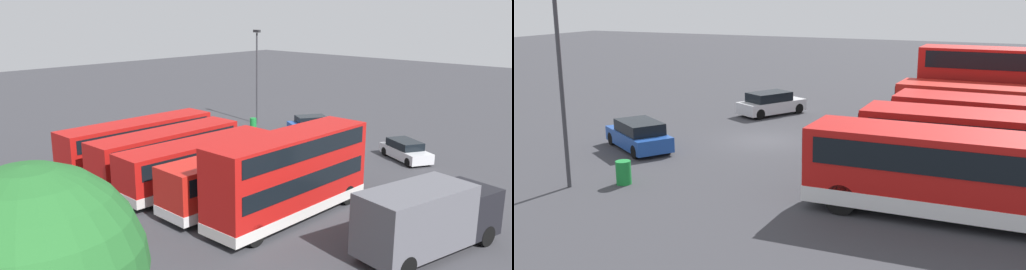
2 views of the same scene
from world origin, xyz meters
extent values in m
plane|color=#38383D|center=(0.00, 0.00, 0.00)|extent=(140.00, 140.00, 0.00)
cube|color=#B71411|center=(-7.19, 11.67, 2.45)|extent=(2.56, 10.28, 4.20)
cube|color=silver|center=(-7.19, 11.67, 0.62)|extent=(2.60, 10.32, 0.55)
cube|color=black|center=(-7.19, 11.67, 2.25)|extent=(2.62, 9.48, 0.90)
cube|color=black|center=(-7.19, 11.67, 3.95)|extent=(2.62, 9.48, 0.90)
cube|color=black|center=(-7.20, 6.51, 2.25)|extent=(2.25, 0.06, 1.10)
cylinder|color=black|center=(-6.07, 7.93, 0.55)|extent=(0.30, 1.10, 1.10)
cylinder|color=black|center=(-8.32, 7.94, 0.55)|extent=(0.30, 1.10, 1.10)
cylinder|color=black|center=(-6.06, 15.41, 0.55)|extent=(0.30, 1.10, 1.10)
cylinder|color=black|center=(-8.31, 15.41, 0.55)|extent=(0.30, 1.10, 1.10)
cube|color=red|center=(-3.85, 11.50, 1.65)|extent=(2.85, 10.91, 2.60)
cube|color=silver|center=(-3.85, 11.50, 0.62)|extent=(2.89, 10.95, 0.55)
cube|color=black|center=(-3.85, 11.50, 2.25)|extent=(2.89, 10.11, 0.90)
cube|color=black|center=(-4.00, 6.05, 2.25)|extent=(2.25, 0.12, 1.10)
cylinder|color=black|center=(-2.83, 7.45, 0.55)|extent=(0.33, 1.11, 1.10)
cylinder|color=black|center=(-5.08, 7.51, 0.55)|extent=(0.33, 1.11, 1.10)
cylinder|color=black|center=(-2.61, 15.49, 0.55)|extent=(0.33, 1.11, 1.10)
cylinder|color=black|center=(-4.86, 15.55, 0.55)|extent=(0.33, 1.11, 1.10)
cube|color=#B71411|center=(-0.15, 11.94, 1.65)|extent=(2.81, 10.50, 2.60)
cube|color=silver|center=(-0.15, 11.94, 0.62)|extent=(2.86, 10.54, 0.55)
cube|color=black|center=(-0.15, 11.94, 2.25)|extent=(2.85, 9.70, 0.90)
cube|color=black|center=(-0.28, 6.69, 2.25)|extent=(2.25, 0.12, 1.10)
cylinder|color=black|center=(0.88, 8.09, 0.55)|extent=(0.33, 1.11, 1.10)
cylinder|color=black|center=(-1.37, 8.15, 0.55)|extent=(0.33, 1.11, 1.10)
cylinder|color=black|center=(1.07, 15.73, 0.55)|extent=(0.33, 1.11, 1.10)
cylinder|color=black|center=(-1.18, 15.79, 0.55)|extent=(0.33, 1.11, 1.10)
cube|color=#B71411|center=(3.50, 11.59, 1.65)|extent=(2.71, 10.73, 2.60)
cube|color=silver|center=(3.50, 11.59, 0.62)|extent=(2.75, 10.77, 0.55)
cube|color=black|center=(3.50, 11.59, 2.25)|extent=(2.76, 9.93, 0.90)
cube|color=black|center=(3.58, 6.21, 2.25)|extent=(2.25, 0.09, 1.10)
cylinder|color=black|center=(4.68, 7.66, 0.55)|extent=(0.32, 1.10, 1.10)
cylinder|color=black|center=(2.43, 7.62, 0.55)|extent=(0.32, 1.10, 1.10)
cylinder|color=black|center=(4.57, 15.55, 0.55)|extent=(0.32, 1.10, 1.10)
cylinder|color=black|center=(2.32, 15.52, 0.55)|extent=(0.32, 1.10, 1.10)
cube|color=#B71411|center=(7.42, 11.16, 1.65)|extent=(2.60, 11.61, 2.60)
cube|color=silver|center=(7.42, 11.16, 0.62)|extent=(2.64, 11.65, 0.55)
cube|color=black|center=(7.42, 11.16, 2.25)|extent=(2.65, 10.81, 0.90)
cube|color=black|center=(7.44, 5.34, 2.25)|extent=(2.25, 0.07, 1.10)
cylinder|color=black|center=(8.56, 6.77, 0.55)|extent=(0.30, 1.10, 1.10)
cylinder|color=black|center=(6.31, 6.76, 0.55)|extent=(0.30, 1.10, 1.10)
cylinder|color=black|center=(8.53, 15.57, 0.55)|extent=(0.30, 1.10, 1.10)
cylinder|color=black|center=(6.28, 15.56, 0.55)|extent=(0.30, 1.10, 1.10)
cube|color=#595960|center=(-14.13, 11.35, 1.80)|extent=(3.62, 5.91, 2.80)
cube|color=black|center=(-14.94, 7.69, 1.50)|extent=(2.87, 2.49, 2.20)
cylinder|color=black|center=(-13.84, 7.44, 0.50)|extent=(0.49, 1.04, 1.00)
cylinder|color=black|center=(-16.04, 7.93, 0.50)|extent=(0.49, 1.04, 1.00)
cylinder|color=black|center=(-12.65, 12.81, 0.50)|extent=(0.49, 1.04, 1.00)
cylinder|color=black|center=(-14.86, 13.30, 0.50)|extent=(0.49, 1.04, 1.00)
cube|color=#1E479E|center=(4.08, -4.91, 0.53)|extent=(3.83, 4.63, 0.70)
cube|color=black|center=(4.18, -4.74, 1.15)|extent=(2.77, 3.08, 0.55)
cylinder|color=black|center=(3.92, -6.66, 0.32)|extent=(0.53, 0.66, 0.64)
cylinder|color=black|center=(2.56, -5.81, 0.32)|extent=(0.53, 0.66, 0.64)
cylinder|color=black|center=(5.59, -4.01, 0.32)|extent=(0.53, 0.66, 0.64)
cylinder|color=black|center=(4.24, -3.15, 0.32)|extent=(0.53, 0.66, 0.64)
cube|color=silver|center=(-6.37, -2.43, 0.53)|extent=(4.59, 3.60, 0.70)
cube|color=black|center=(-6.20, -2.52, 1.15)|extent=(3.02, 2.65, 0.55)
cylinder|color=black|center=(-8.09, -2.41, 0.32)|extent=(0.67, 0.50, 0.64)
cylinder|color=black|center=(-7.34, -1.00, 0.32)|extent=(0.67, 0.50, 0.64)
cylinder|color=black|center=(-5.41, -3.85, 0.32)|extent=(0.67, 0.50, 0.64)
cylinder|color=black|center=(-4.65, -2.44, 0.32)|extent=(0.67, 0.50, 0.64)
cylinder|color=#38383D|center=(10.04, -3.89, 4.27)|extent=(0.16, 0.16, 8.54)
cube|color=#262628|center=(10.04, -3.89, 8.69)|extent=(0.70, 0.30, 0.24)
cylinder|color=#197F33|center=(8.85, -2.16, 0.47)|extent=(0.60, 0.60, 0.95)
camera|label=1|loc=(-23.97, 31.68, 10.86)|focal=36.89mm
camera|label=2|loc=(27.29, 12.41, 7.44)|focal=41.90mm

